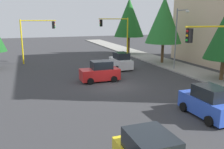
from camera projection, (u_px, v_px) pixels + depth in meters
name	position (u px, v px, depth m)	size (l,w,h in m)	color
ground_plane	(112.00, 86.00, 21.65)	(120.00, 120.00, 0.00)	#353538
sidewalk_kerb	(178.00, 67.00, 29.68)	(80.00, 4.00, 0.15)	gray
traffic_signal_far_right	(36.00, 33.00, 31.65)	(0.36, 4.59, 5.79)	yellow
traffic_signal_far_left	(117.00, 30.00, 35.40)	(0.36, 4.59, 5.99)	yellow
traffic_signal_near_left	(215.00, 47.00, 17.13)	(0.36, 4.59, 5.54)	yellow
street_lamp_curbside	(178.00, 33.00, 27.00)	(2.15, 0.28, 7.00)	slate
tree_roadside_far	(129.00, 18.00, 39.89)	(4.99, 4.99, 9.15)	brown
tree_roadside_mid	(164.00, 20.00, 30.97)	(4.73, 4.73, 8.66)	brown
car_blue	(208.00, 103.00, 14.70)	(3.79, 1.92, 1.98)	blue
car_red	(100.00, 72.00, 23.11)	(1.98, 3.72, 1.98)	red
car_white	(121.00, 61.00, 28.85)	(3.86, 1.98, 1.98)	white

